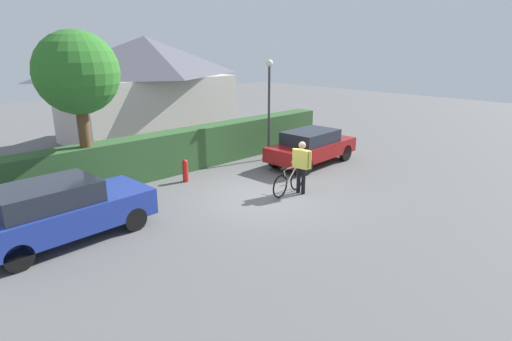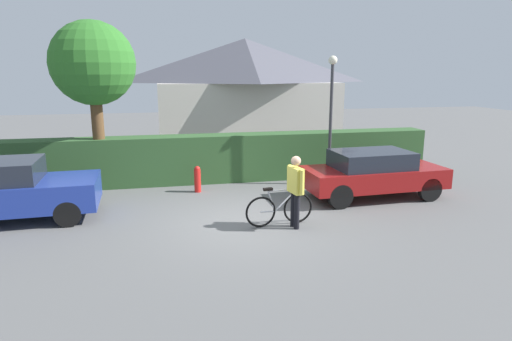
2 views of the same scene
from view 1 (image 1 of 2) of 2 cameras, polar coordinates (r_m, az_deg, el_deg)
name	(u,v)px [view 1 (image 1 of 2)]	position (r m, az deg, el deg)	size (l,w,h in m)	color
ground_plane	(265,196)	(13.26, 1.20, -3.57)	(60.00, 60.00, 0.00)	#5B5B5B
hedge_row	(186,149)	(16.16, -9.57, 2.89)	(14.39, 0.90, 1.56)	#2F542A
house_distant	(148,87)	(21.84, -14.72, 11.02)	(8.32, 4.71, 5.05)	beige
parked_car_near	(61,210)	(11.18, -25.27, -4.90)	(4.18, 1.94, 1.52)	navy
parked_car_far	(311,146)	(16.75, 7.63, 3.34)	(4.12, 1.84, 1.39)	maroon
bicycle	(289,182)	(13.40, 4.55, -1.55)	(1.71, 0.50, 0.95)	black
person_rider	(302,163)	(13.29, 6.30, 1.00)	(0.28, 0.68, 1.73)	black
street_lamp	(269,96)	(17.04, 1.82, 10.24)	(0.28, 0.28, 4.09)	#38383D
tree_kerbside	(77,74)	(13.80, -23.43, 12.05)	(2.51, 2.51, 5.10)	brown
fire_hydrant	(185,170)	(14.75, -9.72, 0.03)	(0.20, 0.20, 0.81)	red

